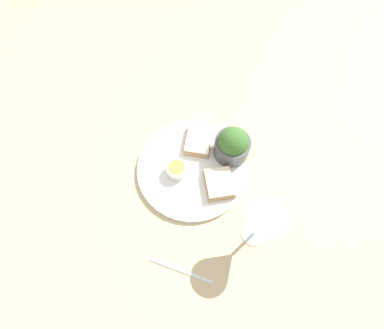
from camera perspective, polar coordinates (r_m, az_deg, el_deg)
ground_plane at (r=0.88m, az=0.00°, el=-0.94°), size 4.00×4.00×0.00m
dinner_plate at (r=0.87m, az=0.00°, el=-0.75°), size 0.32×0.32×0.01m
salad_bowl at (r=0.86m, az=7.69°, el=3.75°), size 0.10×0.10×0.10m
sauce_ramekin at (r=0.85m, az=-2.96°, el=-0.93°), size 0.06×0.06×0.03m
cheese_toast_near at (r=0.89m, az=1.25°, el=4.60°), size 0.12×0.10×0.03m
cheese_toast_far at (r=0.84m, az=5.20°, el=-3.58°), size 0.12×0.12×0.03m
wine_glass at (r=0.72m, az=13.44°, el=-10.67°), size 0.10×0.10×0.17m
fork at (r=0.81m, az=-2.15°, el=-19.48°), size 0.03×0.17×0.01m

